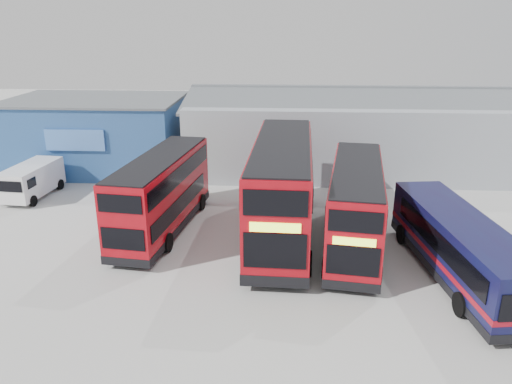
# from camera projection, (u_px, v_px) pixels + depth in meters

# --- Properties ---
(ground_plane) EXTENTS (120.00, 120.00, 0.00)m
(ground_plane) POSITION_uv_depth(u_px,v_px,m) (289.00, 299.00, 19.77)
(ground_plane) COLOR #A5A5A0
(ground_plane) RESTS_ON ground
(office_block) EXTENTS (12.30, 8.32, 5.12)m
(office_block) POSITION_uv_depth(u_px,v_px,m) (98.00, 133.00, 36.64)
(office_block) COLOR navy
(office_block) RESTS_ON ground
(maintenance_shed) EXTENTS (30.50, 12.00, 5.89)m
(maintenance_shed) POSITION_uv_depth(u_px,v_px,m) (395.00, 130.00, 37.33)
(maintenance_shed) COLOR #969CA3
(maintenance_shed) RESTS_ON ground
(double_decker_left) EXTENTS (3.45, 9.65, 4.00)m
(double_decker_left) POSITION_uv_depth(u_px,v_px,m) (162.00, 195.00, 25.58)
(double_decker_left) COLOR #A30913
(double_decker_left) RESTS_ON ground
(double_decker_centre) EXTENTS (3.29, 11.74, 4.92)m
(double_decker_centre) POSITION_uv_depth(u_px,v_px,m) (282.00, 191.00, 24.70)
(double_decker_centre) COLOR #A30913
(double_decker_centre) RESTS_ON ground
(double_decker_right) EXTENTS (3.65, 9.85, 4.08)m
(double_decker_right) POSITION_uv_depth(u_px,v_px,m) (355.00, 208.00, 23.66)
(double_decker_right) COLOR #A30913
(double_decker_right) RESTS_ON ground
(single_decker_blue) EXTENTS (3.54, 10.27, 2.73)m
(single_decker_blue) POSITION_uv_depth(u_px,v_px,m) (459.00, 249.00, 20.99)
(single_decker_blue) COLOR #0C1238
(single_decker_blue) RESTS_ON ground
(panel_van) EXTENTS (2.32, 4.78, 2.03)m
(panel_van) POSITION_uv_depth(u_px,v_px,m) (32.00, 179.00, 30.81)
(panel_van) COLOR silver
(panel_van) RESTS_ON ground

